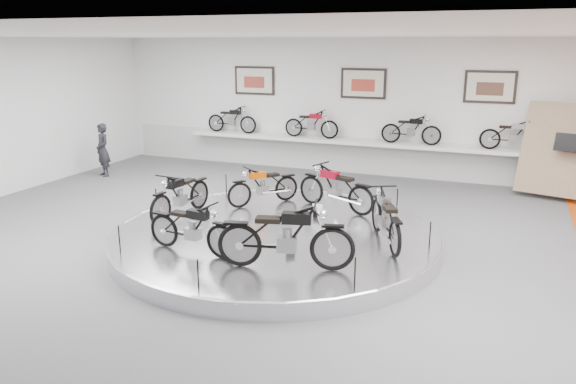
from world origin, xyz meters
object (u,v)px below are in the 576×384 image
at_px(display_platform, 275,238).
at_px(bike_f, 286,236).
at_px(bike_c, 263,185).
at_px(bike_d, 180,194).
at_px(bike_e, 192,227).
at_px(visitor, 103,150).
at_px(shelf, 359,142).
at_px(bike_a, 386,217).
at_px(bike_b, 336,188).

distance_m(display_platform, bike_f, 2.04).
height_order(bike_c, bike_d, bike_d).
height_order(bike_c, bike_e, bike_e).
distance_m(bike_f, visitor, 9.52).
bearing_deg(bike_e, shelf, 90.13).
bearing_deg(visitor, display_platform, 2.27).
relative_size(display_platform, shelf, 0.58).
bearing_deg(bike_f, bike_d, 135.30).
height_order(bike_a, bike_e, bike_a).
bearing_deg(bike_a, shelf, -7.26).
bearing_deg(bike_e, display_platform, 67.60).
xyz_separation_m(bike_b, visitor, (-7.71, 1.76, -0.01)).
bearing_deg(display_platform, bike_d, 177.57).
distance_m(shelf, bike_d, 6.68).
height_order(shelf, bike_e, bike_e).
bearing_deg(shelf, visitor, -158.02).
relative_size(bike_b, visitor, 1.08).
distance_m(shelf, bike_e, 8.07).
relative_size(bike_c, bike_d, 0.91).
bearing_deg(bike_a, bike_c, 37.92).
xyz_separation_m(bike_a, bike_f, (-1.25, -1.78, 0.06)).
bearing_deg(bike_c, bike_b, 135.19).
xyz_separation_m(bike_c, bike_d, (-1.23, -1.51, 0.04)).
height_order(bike_f, visitor, visitor).
relative_size(shelf, bike_f, 5.78).
relative_size(bike_c, visitor, 0.96).
distance_m(display_platform, shelf, 6.46).
bearing_deg(bike_d, bike_c, 146.27).
height_order(bike_c, bike_f, bike_f).
xyz_separation_m(shelf, bike_a, (2.15, -6.32, -0.20)).
height_order(shelf, bike_d, bike_d).
height_order(bike_a, bike_d, bike_a).
bearing_deg(bike_e, bike_a, 35.75).
height_order(display_platform, bike_a, bike_a).
distance_m(shelf, bike_f, 8.15).
bearing_deg(bike_c, display_platform, 69.60).
bearing_deg(bike_b, bike_c, 26.24).
xyz_separation_m(shelf, bike_c, (-0.97, -4.79, -0.26)).
bearing_deg(bike_b, visitor, 6.73).
bearing_deg(bike_c, shelf, -152.88).
bearing_deg(shelf, bike_a, -71.21).
distance_m(bike_a, bike_c, 3.47).
relative_size(bike_b, bike_c, 1.12).
bearing_deg(shelf, display_platform, -90.00).
bearing_deg(bike_f, shelf, 81.67).
bearing_deg(bike_b, shelf, -62.04).
height_order(bike_b, bike_e, bike_b).
height_order(bike_b, bike_c, bike_b).
relative_size(bike_a, bike_c, 1.12).
bearing_deg(visitor, shelf, 51.08).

